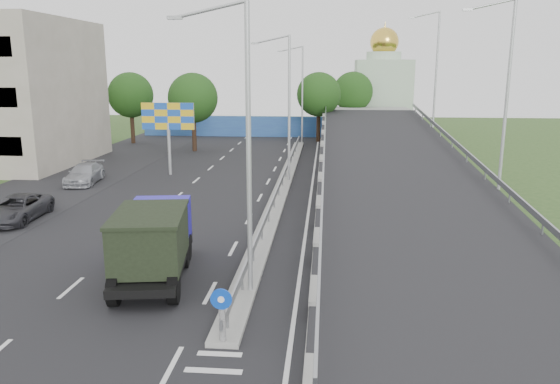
# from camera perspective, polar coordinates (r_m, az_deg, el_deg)

# --- Properties ---
(road_surface) EXTENTS (26.00, 90.00, 0.04)m
(road_surface) POSITION_cam_1_polar(r_m,az_deg,el_deg) (33.91, -5.34, -0.97)
(road_surface) COLOR black
(road_surface) RESTS_ON ground
(parking_strip) EXTENTS (8.00, 90.00, 0.05)m
(parking_strip) POSITION_cam_1_polar(r_m,az_deg,el_deg) (38.40, -24.81, -0.48)
(parking_strip) COLOR black
(parking_strip) RESTS_ON ground
(median) EXTENTS (1.00, 44.00, 0.20)m
(median) POSITION_cam_1_polar(r_m,az_deg,el_deg) (37.37, 0.27, 0.55)
(median) COLOR gray
(median) RESTS_ON ground
(overpass_ramp) EXTENTS (10.00, 50.00, 3.50)m
(overpass_ramp) POSITION_cam_1_polar(r_m,az_deg,el_deg) (37.21, 11.87, 2.81)
(overpass_ramp) COLOR gray
(overpass_ramp) RESTS_ON ground
(median_guardrail) EXTENTS (0.09, 44.00, 0.71)m
(median_guardrail) POSITION_cam_1_polar(r_m,az_deg,el_deg) (37.24, 0.27, 1.53)
(median_guardrail) COLOR gray
(median_guardrail) RESTS_ON median
(sign_bollard) EXTENTS (0.64, 0.23, 1.67)m
(sign_bollard) POSITION_cam_1_polar(r_m,az_deg,el_deg) (16.46, -6.08, -12.63)
(sign_bollard) COLOR black
(sign_bollard) RESTS_ON median
(lamp_post_near) EXTENTS (2.74, 0.18, 10.08)m
(lamp_post_near) POSITION_cam_1_polar(r_m,az_deg,el_deg) (18.75, -3.89, 5.83)
(lamp_post_near) COLOR #B2B5B7
(lamp_post_near) RESTS_ON median
(lamp_post_mid) EXTENTS (2.74, 0.18, 10.08)m
(lamp_post_mid) POSITION_cam_1_polar(r_m,az_deg,el_deg) (38.56, 0.69, 9.50)
(lamp_post_mid) COLOR #B2B5B7
(lamp_post_mid) RESTS_ON median
(lamp_post_far) EXTENTS (2.74, 0.18, 10.08)m
(lamp_post_far) POSITION_cam_1_polar(r_m,az_deg,el_deg) (58.50, 2.17, 10.67)
(lamp_post_far) COLOR #B2B5B7
(lamp_post_far) RESTS_ON median
(blue_wall) EXTENTS (30.00, 0.50, 2.40)m
(blue_wall) POSITION_cam_1_polar(r_m,az_deg,el_deg) (65.13, -1.24, 6.84)
(blue_wall) COLOR #294997
(blue_wall) RESTS_ON ground
(church) EXTENTS (7.00, 7.00, 13.80)m
(church) POSITION_cam_1_polar(r_m,az_deg,el_deg) (72.78, 10.66, 10.51)
(church) COLOR #B2CCAD
(church) RESTS_ON ground
(billboard) EXTENTS (4.00, 0.24, 5.50)m
(billboard) POSITION_cam_1_polar(r_m,az_deg,el_deg) (42.30, -11.62, 7.34)
(billboard) COLOR #B2B5B7
(billboard) RESTS_ON ground
(tree_left_mid) EXTENTS (4.80, 4.80, 7.60)m
(tree_left_mid) POSITION_cam_1_polar(r_m,az_deg,el_deg) (54.04, -9.09, 9.66)
(tree_left_mid) COLOR black
(tree_left_mid) RESTS_ON ground
(tree_median_far) EXTENTS (4.80, 4.80, 7.60)m
(tree_median_far) POSITION_cam_1_polar(r_m,az_deg,el_deg) (60.46, 4.08, 10.12)
(tree_median_far) COLOR black
(tree_median_far) RESTS_ON ground
(tree_left_far) EXTENTS (4.80, 4.80, 7.60)m
(tree_left_far) POSITION_cam_1_polar(r_m,az_deg,el_deg) (61.16, -15.35, 9.73)
(tree_left_far) COLOR black
(tree_left_far) RESTS_ON ground
(tree_ramp_far) EXTENTS (4.80, 4.80, 7.60)m
(tree_ramp_far) POSITION_cam_1_polar(r_m,az_deg,el_deg) (67.52, 7.63, 10.33)
(tree_ramp_far) COLOR black
(tree_ramp_far) RESTS_ON ground
(dump_truck) EXTENTS (3.35, 6.82, 2.88)m
(dump_truck) POSITION_cam_1_polar(r_m,az_deg,el_deg) (21.85, -13.04, -4.78)
(dump_truck) COLOR black
(dump_truck) RESTS_ON ground
(parked_car_c) EXTENTS (2.48, 4.96, 1.35)m
(parked_car_c) POSITION_cam_1_polar(r_m,az_deg,el_deg) (32.63, -25.79, -1.56)
(parked_car_c) COLOR #323237
(parked_car_c) RESTS_ON ground
(parked_car_d) EXTENTS (2.51, 4.96, 1.38)m
(parked_car_d) POSITION_cam_1_polar(r_m,az_deg,el_deg) (41.27, -19.75, 1.80)
(parked_car_d) COLOR #9FA2A8
(parked_car_d) RESTS_ON ground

